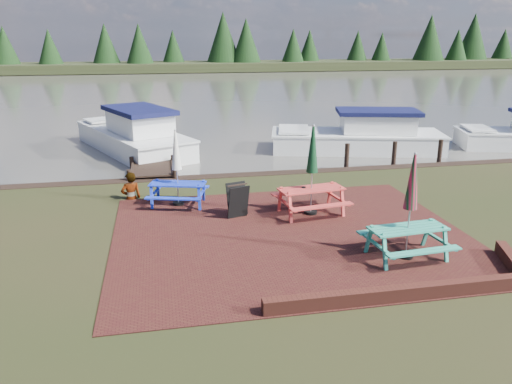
{
  "coord_description": "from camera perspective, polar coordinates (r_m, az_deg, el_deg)",
  "views": [
    {
      "loc": [
        -3.17,
        -10.52,
        4.94
      ],
      "look_at": [
        -0.77,
        1.73,
        1.0
      ],
      "focal_mm": 35.0,
      "sensor_mm": 36.0,
      "label": 1
    }
  ],
  "objects": [
    {
      "name": "jetty",
      "position": [
        22.33,
        -11.72,
        4.66
      ],
      "size": [
        1.76,
        9.08,
        1.0
      ],
      "color": "black",
      "rests_on": "ground"
    },
    {
      "name": "paving",
      "position": [
        12.93,
        3.98,
        -4.95
      ],
      "size": [
        9.0,
        7.5,
        0.02
      ],
      "primitive_type": "cube",
      "color": "#3C1513",
      "rests_on": "ground"
    },
    {
      "name": "ground",
      "position": [
        12.05,
        5.21,
        -6.77
      ],
      "size": [
        120.0,
        120.0,
        0.0
      ],
      "primitive_type": "plane",
      "color": "black",
      "rests_on": "ground"
    },
    {
      "name": "water",
      "position": [
        47.88,
        -7.4,
        11.45
      ],
      "size": [
        120.0,
        60.0,
        0.02
      ],
      "primitive_type": "cube",
      "color": "#44413A",
      "rests_on": "ground"
    },
    {
      "name": "boat_near",
      "position": [
        23.54,
        11.81,
        6.09
      ],
      "size": [
        8.15,
        4.5,
        2.09
      ],
      "rotation": [
        0.0,
        0.0,
        1.32
      ],
      "color": "silver",
      "rests_on": "ground"
    },
    {
      "name": "picnic_table_teal",
      "position": [
        11.86,
        17.04,
        -3.38
      ],
      "size": [
        1.9,
        1.72,
        2.47
      ],
      "rotation": [
        0.0,
        0.0,
        0.08
      ],
      "color": "teal",
      "rests_on": "ground"
    },
    {
      "name": "picnic_table_red",
      "position": [
        14.21,
        6.36,
        0.9
      ],
      "size": [
        2.06,
        1.88,
        2.57
      ],
      "rotation": [
        0.0,
        0.0,
        0.13
      ],
      "color": "#CF3B35",
      "rests_on": "ground"
    },
    {
      "name": "far_treeline",
      "position": [
        76.6,
        -9.09,
        16.06
      ],
      "size": [
        120.0,
        10.0,
        8.1
      ],
      "color": "black",
      "rests_on": "ground"
    },
    {
      "name": "chalkboard",
      "position": [
        14.03,
        -2.11,
        -0.96
      ],
      "size": [
        0.64,
        0.71,
        0.96
      ],
      "rotation": [
        0.0,
        0.0,
        0.28
      ],
      "color": "black",
      "rests_on": "ground"
    },
    {
      "name": "picnic_table_blue",
      "position": [
        15.11,
        -8.97,
        1.41
      ],
      "size": [
        1.99,
        1.87,
        2.3
      ],
      "rotation": [
        0.0,
        0.0,
        -0.28
      ],
      "color": "blue",
      "rests_on": "ground"
    },
    {
      "name": "brick_wall",
      "position": [
        10.81,
        20.09,
        -9.94
      ],
      "size": [
        6.21,
        1.79,
        0.3
      ],
      "color": "#4C1E16",
      "rests_on": "ground"
    },
    {
      "name": "boat_jetty",
      "position": [
        23.59,
        -13.75,
        6.12
      ],
      "size": [
        5.71,
        8.34,
        2.3
      ],
      "rotation": [
        0.0,
        0.0,
        0.42
      ],
      "color": "silver",
      "rests_on": "ground"
    },
    {
      "name": "person",
      "position": [
        15.96,
        -14.27,
        2.15
      ],
      "size": [
        0.72,
        0.57,
        1.72
      ],
      "primitive_type": "imported",
      "rotation": [
        0.0,
        0.0,
        3.42
      ],
      "color": "gray",
      "rests_on": "ground"
    }
  ]
}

